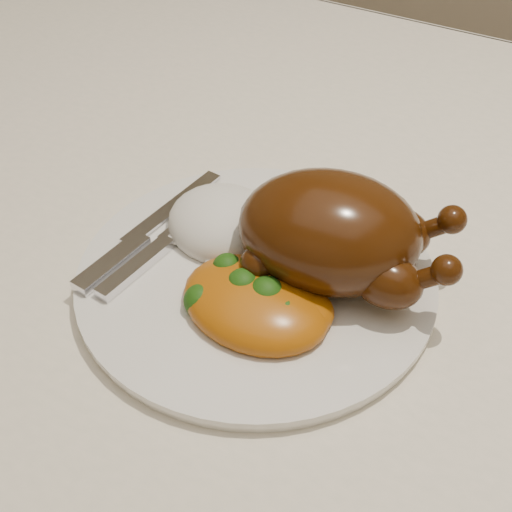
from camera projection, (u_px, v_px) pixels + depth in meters
The scene contains 7 objects.
dining_table at pixel (436, 371), 0.68m from camera, with size 1.60×0.90×0.76m.
tablecloth at pixel (450, 319), 0.63m from camera, with size 1.73×1.03×0.18m.
dinner_plate at pixel (256, 279), 0.62m from camera, with size 0.31×0.31×0.01m, color white.
roast_chicken at pixel (335, 233), 0.58m from camera, with size 0.20×0.15×0.10m.
rice_mound at pixel (224, 224), 0.65m from camera, with size 0.12×0.11×0.06m.
mac_and_cheese at pixel (258, 302), 0.58m from camera, with size 0.14×0.11×0.05m.
cutlery at pixel (143, 246), 0.63m from camera, with size 0.05×0.20×0.01m.
Camera 1 is at (0.06, -0.46, 1.21)m, focal length 50.00 mm.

